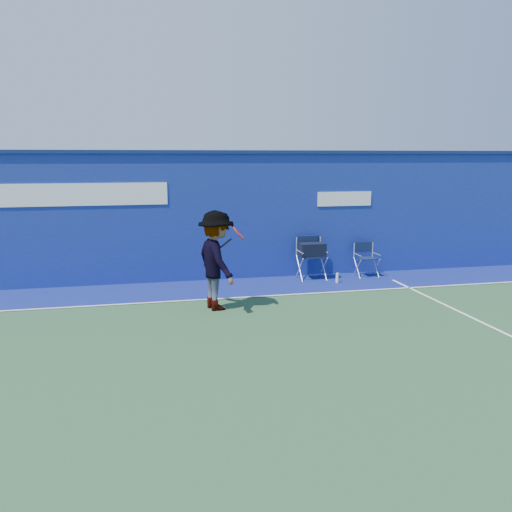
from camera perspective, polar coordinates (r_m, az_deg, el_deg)
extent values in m
plane|color=#294D2D|center=(8.34, -1.57, -10.20)|extent=(80.00, 80.00, 0.00)
cube|color=navy|center=(13.02, -6.01, 4.05)|extent=(24.00, 0.40, 3.00)
cube|color=navy|center=(12.94, -6.14, 10.84)|extent=(24.00, 0.50, 0.08)
cube|color=white|center=(12.77, -19.52, 6.09)|extent=(4.50, 0.02, 0.50)
cube|color=white|center=(13.67, 9.31, 5.96)|extent=(1.40, 0.02, 0.35)
cube|color=navy|center=(12.21, -5.27, -3.50)|extent=(24.00, 1.80, 0.01)
cube|color=white|center=(11.34, -4.68, -4.54)|extent=(24.00, 0.06, 0.01)
cube|color=#101B3B|center=(13.13, 5.88, -0.06)|extent=(0.54, 0.45, 0.03)
cube|color=silver|center=(13.35, 5.54, 1.08)|extent=(0.61, 0.03, 0.44)
cube|color=#101B3B|center=(13.33, 5.55, 1.45)|extent=(0.54, 0.03, 0.31)
cube|color=black|center=(13.07, 5.94, 0.63)|extent=(0.61, 0.35, 0.33)
cube|color=#101B3B|center=(13.32, 5.55, 1.64)|extent=(0.44, 0.07, 0.24)
cube|color=#101B3B|center=(13.65, 11.58, -0.26)|extent=(0.44, 0.37, 0.03)
cube|color=silver|center=(13.81, 11.24, 0.64)|extent=(0.50, 0.02, 0.36)
cube|color=#101B3B|center=(13.80, 11.25, 0.94)|extent=(0.44, 0.02, 0.25)
cylinder|color=silver|center=(12.88, 8.55, -2.31)|extent=(0.07, 0.07, 0.24)
imported|color=#EA4738|center=(10.46, -4.18, -0.47)|extent=(0.99, 1.38, 1.92)
torus|color=red|center=(10.32, -1.92, 2.46)|extent=(0.29, 0.40, 0.31)
cylinder|color=gray|center=(10.32, -1.92, 2.46)|extent=(0.23, 0.33, 0.25)
cylinder|color=black|center=(10.28, -3.34, 1.23)|extent=(0.29, 0.07, 0.24)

